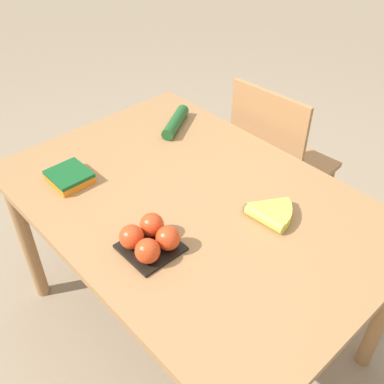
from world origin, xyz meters
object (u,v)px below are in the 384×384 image
banana_bunch (268,212)px  tomato_pack (150,239)px  carrot_bag (69,176)px  cucumber_near (176,122)px  chair (277,166)px

banana_bunch → tomato_pack: (-0.15, -0.38, 0.02)m
banana_bunch → carrot_bag: size_ratio=1.13×
cucumber_near → chair: bearing=56.9°
chair → banana_bunch: 0.73m
chair → cucumber_near: (-0.27, -0.41, 0.29)m
tomato_pack → carrot_bag: tomato_pack is taller
banana_bunch → chair: bearing=123.9°
banana_bunch → cucumber_near: size_ratio=0.75×
carrot_bag → cucumber_near: size_ratio=0.66×
tomato_pack → cucumber_near: size_ratio=0.76×
chair → tomato_pack: size_ratio=5.50×
chair → cucumber_near: chair is taller
chair → cucumber_near: bearing=52.8°
banana_bunch → cucumber_near: 0.66m
carrot_bag → banana_bunch: bearing=32.2°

